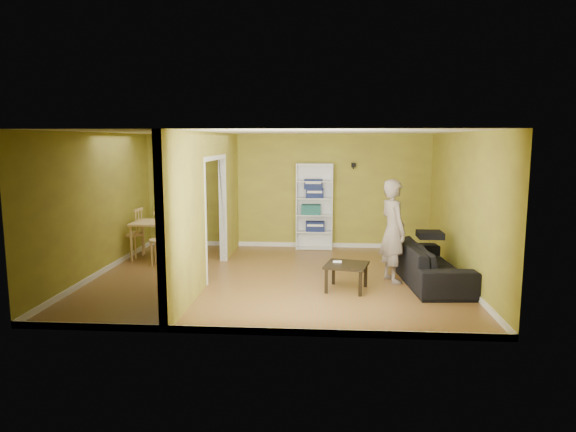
{
  "coord_description": "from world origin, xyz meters",
  "views": [
    {
      "loc": [
        0.85,
        -8.95,
        2.47
      ],
      "look_at": [
        0.2,
        0.2,
        1.1
      ],
      "focal_mm": 32.0,
      "sensor_mm": 36.0,
      "label": 1
    }
  ],
  "objects_px": {
    "bookshelf": "(314,206)",
    "chair_near": "(161,239)",
    "sofa": "(430,257)",
    "person": "(393,222)",
    "coffee_table": "(347,268)",
    "chair_left": "(131,233)",
    "dining_table": "(164,225)",
    "chair_far": "(172,230)"
  },
  "relations": [
    {
      "from": "bookshelf",
      "to": "chair_near",
      "type": "bearing_deg",
      "value": -149.49
    },
    {
      "from": "sofa",
      "to": "person",
      "type": "bearing_deg",
      "value": 82.7
    },
    {
      "from": "coffee_table",
      "to": "chair_left",
      "type": "relative_size",
      "value": 0.63
    },
    {
      "from": "person",
      "to": "dining_table",
      "type": "distance_m",
      "value": 4.77
    },
    {
      "from": "chair_near",
      "to": "person",
      "type": "bearing_deg",
      "value": -16.93
    },
    {
      "from": "sofa",
      "to": "chair_left",
      "type": "relative_size",
      "value": 2.23
    },
    {
      "from": "chair_near",
      "to": "coffee_table",
      "type": "bearing_deg",
      "value": -27.96
    },
    {
      "from": "chair_far",
      "to": "dining_table",
      "type": "bearing_deg",
      "value": 115.09
    },
    {
      "from": "bookshelf",
      "to": "chair_far",
      "type": "xyz_separation_m",
      "value": [
        -3.12,
        -0.66,
        -0.47
      ]
    },
    {
      "from": "coffee_table",
      "to": "chair_near",
      "type": "height_order",
      "value": "chair_near"
    },
    {
      "from": "chair_far",
      "to": "coffee_table",
      "type": "bearing_deg",
      "value": 168.93
    },
    {
      "from": "coffee_table",
      "to": "chair_far",
      "type": "bearing_deg",
      "value": 144.88
    },
    {
      "from": "chair_left",
      "to": "chair_far",
      "type": "xyz_separation_m",
      "value": [
        0.72,
        0.5,
        -0.03
      ]
    },
    {
      "from": "bookshelf",
      "to": "chair_left",
      "type": "distance_m",
      "value": 4.04
    },
    {
      "from": "sofa",
      "to": "chair_left",
      "type": "distance_m",
      "value": 6.12
    },
    {
      "from": "sofa",
      "to": "chair_far",
      "type": "height_order",
      "value": "chair_far"
    },
    {
      "from": "chair_near",
      "to": "chair_far",
      "type": "height_order",
      "value": "chair_near"
    },
    {
      "from": "person",
      "to": "chair_left",
      "type": "relative_size",
      "value": 2.01
    },
    {
      "from": "coffee_table",
      "to": "sofa",
      "type": "bearing_deg",
      "value": 20.93
    },
    {
      "from": "person",
      "to": "dining_table",
      "type": "relative_size",
      "value": 1.69
    },
    {
      "from": "dining_table",
      "to": "chair_left",
      "type": "relative_size",
      "value": 1.19
    },
    {
      "from": "bookshelf",
      "to": "chair_near",
      "type": "height_order",
      "value": "bookshelf"
    },
    {
      "from": "sofa",
      "to": "chair_far",
      "type": "distance_m",
      "value": 5.59
    },
    {
      "from": "person",
      "to": "chair_far",
      "type": "distance_m",
      "value": 5.0
    },
    {
      "from": "bookshelf",
      "to": "chair_left",
      "type": "relative_size",
      "value": 1.85
    },
    {
      "from": "sofa",
      "to": "coffee_table",
      "type": "bearing_deg",
      "value": 106.25
    },
    {
      "from": "person",
      "to": "dining_table",
      "type": "height_order",
      "value": "person"
    },
    {
      "from": "dining_table",
      "to": "chair_near",
      "type": "xyz_separation_m",
      "value": [
        0.12,
        -0.54,
        -0.18
      ]
    },
    {
      "from": "bookshelf",
      "to": "chair_near",
      "type": "distance_m",
      "value": 3.51
    },
    {
      "from": "chair_near",
      "to": "dining_table",
      "type": "bearing_deg",
      "value": 97.07
    },
    {
      "from": "sofa",
      "to": "person",
      "type": "relative_size",
      "value": 1.11
    },
    {
      "from": "person",
      "to": "chair_left",
      "type": "xyz_separation_m",
      "value": [
        -5.26,
        1.53,
        -0.53
      ]
    },
    {
      "from": "chair_far",
      "to": "bookshelf",
      "type": "bearing_deg",
      "value": -144.08
    },
    {
      "from": "chair_far",
      "to": "chair_near",
      "type": "bearing_deg",
      "value": 120.57
    },
    {
      "from": "sofa",
      "to": "person",
      "type": "xyz_separation_m",
      "value": [
        -0.65,
        0.03,
        0.61
      ]
    },
    {
      "from": "bookshelf",
      "to": "dining_table",
      "type": "distance_m",
      "value": 3.36
    },
    {
      "from": "dining_table",
      "to": "bookshelf",
      "type": "bearing_deg",
      "value": 21.58
    },
    {
      "from": "sofa",
      "to": "bookshelf",
      "type": "distance_m",
      "value": 3.45
    },
    {
      "from": "dining_table",
      "to": "chair_left",
      "type": "xyz_separation_m",
      "value": [
        -0.73,
        0.08,
        -0.18
      ]
    },
    {
      "from": "bookshelf",
      "to": "chair_near",
      "type": "relative_size",
      "value": 1.86
    },
    {
      "from": "person",
      "to": "chair_near",
      "type": "bearing_deg",
      "value": 57.82
    },
    {
      "from": "person",
      "to": "chair_left",
      "type": "bearing_deg",
      "value": 53.36
    }
  ]
}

